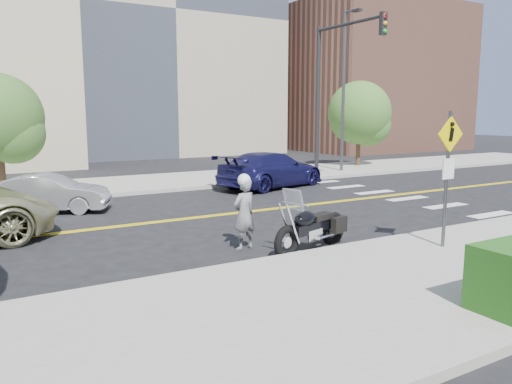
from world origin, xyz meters
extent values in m
plane|color=black|center=(0.00, 0.00, 0.00)|extent=(120.00, 120.00, 0.00)
cube|color=#9E9B91|center=(0.00, -7.50, 0.07)|extent=(60.00, 5.00, 0.15)
cube|color=#9E9B91|center=(0.00, 7.50, 0.07)|extent=(60.00, 5.00, 0.15)
cube|color=#A39984|center=(8.00, 26.00, 10.00)|extent=(18.00, 14.00, 20.00)
cube|color=#8C5947|center=(26.00, 20.00, 6.00)|extent=(14.00, 12.00, 12.00)
cylinder|color=#4C4C51|center=(12.00, 6.50, 4.15)|extent=(0.16, 0.16, 8.00)
cylinder|color=black|center=(10.00, 6.00, 3.65)|extent=(0.20, 0.20, 7.00)
cylinder|color=black|center=(10.00, 3.80, 6.95)|extent=(0.14, 4.40, 0.14)
cube|color=black|center=(10.00, 1.80, 6.65)|extent=(0.28, 0.18, 0.90)
cylinder|color=#4C4C51|center=(4.20, -6.30, 1.65)|extent=(0.08, 0.08, 3.00)
cube|color=#F9D800|center=(4.20, -6.33, 2.65)|extent=(0.78, 0.03, 0.78)
cube|color=white|center=(4.20, -6.33, 1.90)|extent=(0.35, 0.03, 0.45)
imported|color=#99999D|center=(0.51, -3.79, 0.82)|extent=(0.68, 0.52, 1.65)
sphere|color=white|center=(0.51, -3.79, 1.60)|extent=(0.30, 0.30, 0.30)
imported|color=#A3A4AA|center=(-2.71, 3.13, 0.60)|extent=(3.87, 2.68, 1.21)
imported|color=#1D1B53|center=(6.21, 4.12, 0.75)|extent=(5.55, 3.44, 1.50)
cylinder|color=#382619|center=(-3.68, 8.20, 1.88)|extent=(0.24, 0.24, 3.77)
cylinder|color=#382619|center=(14.50, 8.04, 2.01)|extent=(0.24, 0.24, 4.01)
sphere|color=#396B21|center=(14.50, 8.04, 3.13)|extent=(3.54, 3.54, 3.54)
camera|label=1|loc=(-4.90, -13.54, 3.10)|focal=35.00mm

